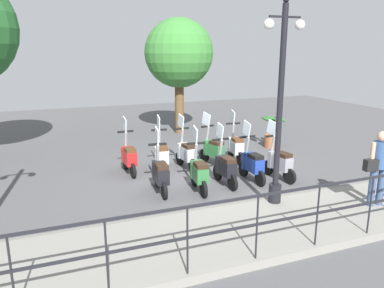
{
  "coord_description": "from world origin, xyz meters",
  "views": [
    {
      "loc": [
        -8.73,
        3.98,
        3.34
      ],
      "look_at": [
        0.2,
        0.5,
        0.9
      ],
      "focal_mm": 35.0,
      "sensor_mm": 36.0,
      "label": 1
    }
  ],
  "objects_px": {
    "lamp_post_near": "(279,118)",
    "scooter_far_1": "(213,149)",
    "scooter_near_3": "(199,172)",
    "scooter_far_4": "(129,157)",
    "scooter_near_2": "(225,167)",
    "scooter_far_2": "(186,153)",
    "scooter_near_1": "(252,163)",
    "scooter_near_4": "(160,174)",
    "tree_distant": "(179,54)",
    "scooter_near_0": "(279,162)",
    "pedestrian_with_bag": "(379,163)",
    "scooter_far_3": "(161,155)",
    "scooter_far_0": "(236,146)",
    "potted_palm": "(273,135)"
  },
  "relations": [
    {
      "from": "scooter_near_2",
      "to": "scooter_near_4",
      "type": "distance_m",
      "value": 1.66
    },
    {
      "from": "pedestrian_with_bag",
      "to": "scooter_near_0",
      "type": "height_order",
      "value": "pedestrian_with_bag"
    },
    {
      "from": "scooter_near_0",
      "to": "scooter_far_2",
      "type": "distance_m",
      "value": 2.6
    },
    {
      "from": "pedestrian_with_bag",
      "to": "scooter_near_1",
      "type": "bearing_deg",
      "value": 33.35
    },
    {
      "from": "scooter_near_0",
      "to": "scooter_near_4",
      "type": "xyz_separation_m",
      "value": [
        0.21,
        3.16,
        0.0
      ]
    },
    {
      "from": "scooter_far_1",
      "to": "scooter_far_4",
      "type": "bearing_deg",
      "value": 71.39
    },
    {
      "from": "lamp_post_near",
      "to": "scooter_far_3",
      "type": "bearing_deg",
      "value": 24.66
    },
    {
      "from": "scooter_far_1",
      "to": "scooter_far_4",
      "type": "distance_m",
      "value": 2.47
    },
    {
      "from": "potted_palm",
      "to": "scooter_far_0",
      "type": "xyz_separation_m",
      "value": [
        -1.06,
        2.01,
        0.04
      ]
    },
    {
      "from": "scooter_far_3",
      "to": "scooter_near_3",
      "type": "bearing_deg",
      "value": -162.2
    },
    {
      "from": "scooter_far_2",
      "to": "scooter_far_4",
      "type": "distance_m",
      "value": 1.62
    },
    {
      "from": "lamp_post_near",
      "to": "scooter_far_1",
      "type": "height_order",
      "value": "lamp_post_near"
    },
    {
      "from": "pedestrian_with_bag",
      "to": "tree_distant",
      "type": "xyz_separation_m",
      "value": [
        8.75,
        1.24,
        2.08
      ]
    },
    {
      "from": "scooter_near_0",
      "to": "scooter_far_0",
      "type": "bearing_deg",
      "value": 0.26
    },
    {
      "from": "tree_distant",
      "to": "scooter_near_2",
      "type": "height_order",
      "value": "tree_distant"
    },
    {
      "from": "scooter_far_3",
      "to": "scooter_near_0",
      "type": "bearing_deg",
      "value": -117.9
    },
    {
      "from": "scooter_near_3",
      "to": "scooter_far_2",
      "type": "relative_size",
      "value": 1.0
    },
    {
      "from": "scooter_near_2",
      "to": "scooter_far_3",
      "type": "height_order",
      "value": "same"
    },
    {
      "from": "scooter_near_1",
      "to": "scooter_near_4",
      "type": "height_order",
      "value": "same"
    },
    {
      "from": "scooter_near_1",
      "to": "scooter_far_4",
      "type": "height_order",
      "value": "same"
    },
    {
      "from": "scooter_far_1",
      "to": "pedestrian_with_bag",
      "type": "bearing_deg",
      "value": -172.41
    },
    {
      "from": "scooter_far_1",
      "to": "scooter_far_2",
      "type": "xyz_separation_m",
      "value": [
        -0.05,
        0.87,
        0.0
      ]
    },
    {
      "from": "pedestrian_with_bag",
      "to": "scooter_near_3",
      "type": "height_order",
      "value": "pedestrian_with_bag"
    },
    {
      "from": "tree_distant",
      "to": "potted_palm",
      "type": "bearing_deg",
      "value": -146.48
    },
    {
      "from": "scooter_far_2",
      "to": "scooter_far_3",
      "type": "height_order",
      "value": "same"
    },
    {
      "from": "pedestrian_with_bag",
      "to": "scooter_far_0",
      "type": "bearing_deg",
      "value": 17.44
    },
    {
      "from": "potted_palm",
      "to": "scooter_near_1",
      "type": "relative_size",
      "value": 0.69
    },
    {
      "from": "potted_palm",
      "to": "scooter_far_2",
      "type": "bearing_deg",
      "value": 108.16
    },
    {
      "from": "scooter_near_0",
      "to": "scooter_far_2",
      "type": "bearing_deg",
      "value": 39.75
    },
    {
      "from": "scooter_far_0",
      "to": "scooter_far_2",
      "type": "bearing_deg",
      "value": 103.44
    },
    {
      "from": "scooter_near_1",
      "to": "scooter_far_3",
      "type": "xyz_separation_m",
      "value": [
        1.65,
        1.94,
        0.0
      ]
    },
    {
      "from": "scooter_far_0",
      "to": "scooter_near_3",
      "type": "bearing_deg",
      "value": 142.23
    },
    {
      "from": "scooter_near_2",
      "to": "scooter_far_3",
      "type": "distance_m",
      "value": 2.03
    },
    {
      "from": "scooter_near_3",
      "to": "scooter_far_4",
      "type": "distance_m",
      "value": 2.32
    },
    {
      "from": "scooter_near_3",
      "to": "scooter_far_3",
      "type": "relative_size",
      "value": 1.0
    },
    {
      "from": "pedestrian_with_bag",
      "to": "scooter_far_3",
      "type": "relative_size",
      "value": 1.03
    },
    {
      "from": "scooter_far_1",
      "to": "scooter_far_2",
      "type": "height_order",
      "value": "same"
    },
    {
      "from": "pedestrian_with_bag",
      "to": "scooter_near_2",
      "type": "relative_size",
      "value": 1.03
    },
    {
      "from": "scooter_near_3",
      "to": "scooter_far_2",
      "type": "height_order",
      "value": "same"
    },
    {
      "from": "potted_palm",
      "to": "scooter_near_2",
      "type": "height_order",
      "value": "scooter_near_2"
    },
    {
      "from": "scooter_near_0",
      "to": "scooter_near_2",
      "type": "xyz_separation_m",
      "value": [
        0.12,
        1.5,
        0.0
      ]
    },
    {
      "from": "scooter_near_1",
      "to": "scooter_far_2",
      "type": "height_order",
      "value": "same"
    },
    {
      "from": "pedestrian_with_bag",
      "to": "scooter_near_4",
      "type": "height_order",
      "value": "pedestrian_with_bag"
    },
    {
      "from": "scooter_near_2",
      "to": "scooter_far_2",
      "type": "bearing_deg",
      "value": 14.84
    },
    {
      "from": "scooter_near_3",
      "to": "lamp_post_near",
      "type": "bearing_deg",
      "value": -136.78
    },
    {
      "from": "tree_distant",
      "to": "scooter_near_3",
      "type": "xyz_separation_m",
      "value": [
        -6.34,
        1.75,
        -2.67
      ]
    },
    {
      "from": "scooter_near_0",
      "to": "scooter_far_4",
      "type": "xyz_separation_m",
      "value": [
        1.9,
        3.56,
        0.0
      ]
    },
    {
      "from": "scooter_far_2",
      "to": "scooter_near_0",
      "type": "bearing_deg",
      "value": -136.85
    },
    {
      "from": "tree_distant",
      "to": "scooter_near_0",
      "type": "bearing_deg",
      "value": -175.17
    },
    {
      "from": "scooter_near_3",
      "to": "pedestrian_with_bag",
      "type": "bearing_deg",
      "value": -122.73
    }
  ]
}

